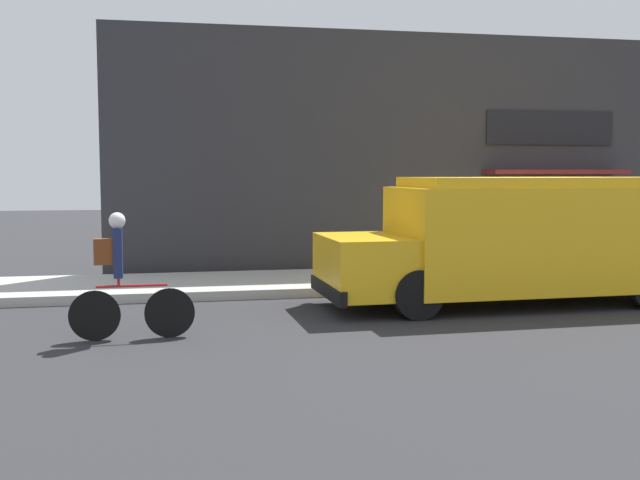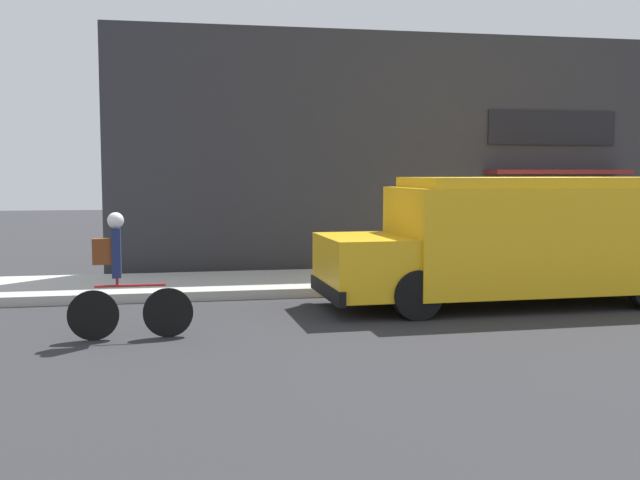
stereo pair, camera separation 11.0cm
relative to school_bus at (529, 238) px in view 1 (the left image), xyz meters
name	(u,v)px [view 1 (the left image)]	position (x,y,z in m)	size (l,w,h in m)	color
ground_plane	(522,291)	(0.58, 1.39, -1.18)	(70.00, 70.00, 0.00)	#2B2B2D
sidewalk	(492,277)	(0.58, 2.78, -1.09)	(28.00, 2.79, 0.18)	#ADAAA3
storefront	(464,154)	(0.64, 4.60, 1.59)	(16.53, 0.95, 5.55)	#2D2D33
school_bus	(529,238)	(0.00, 0.00, 0.00)	(6.86, 2.68, 2.25)	yellow
cyclist	(123,279)	(-6.87, -1.54, -0.32)	(1.73, 0.23, 1.79)	black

